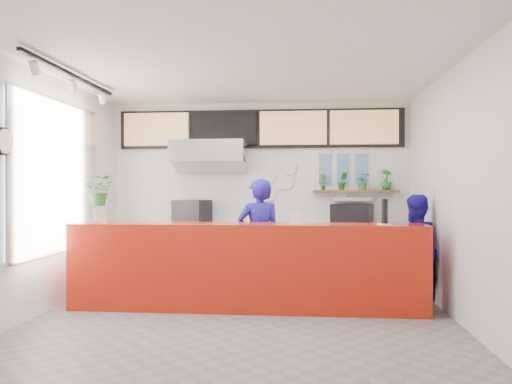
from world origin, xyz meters
The scene contains 46 objects.
floor centered at (0.00, 0.00, 0.00)m, with size 5.00×5.00×0.00m, color slate.
ceiling centered at (0.00, 0.00, 3.00)m, with size 5.00×5.00×0.00m, color silver.
wall_back centered at (0.00, 2.50, 1.50)m, with size 5.00×5.00×0.00m, color white.
wall_left centered at (-2.50, 0.00, 1.50)m, with size 5.00×5.00×0.00m, color white.
wall_right centered at (2.50, 0.00, 1.50)m, with size 5.00×5.00×0.00m, color white.
service_counter centered at (0.00, 0.40, 0.55)m, with size 4.50×0.60×1.10m, color #B21D0C.
cream_band centered at (0.00, 2.49, 2.60)m, with size 5.00×0.02×0.80m, color beige.
prep_bench centered at (-0.80, 2.20, 0.45)m, with size 1.80×0.60×0.90m, color #B2B5BA.
panini_oven centered at (-1.10, 2.20, 1.13)m, with size 0.50×0.50×0.45m, color black.
extraction_hood centered at (-0.80, 2.15, 2.15)m, with size 1.20×0.70×0.35m, color #B2B5BA.
hood_lip centered at (-0.80, 2.15, 1.95)m, with size 1.20×0.70×0.08m, color #B2B5BA.
right_bench centered at (1.50, 2.20, 0.45)m, with size 1.80×0.60×0.90m, color #B2B5BA.
espresso_machine centered at (1.52, 2.20, 1.10)m, with size 0.61×0.44×0.39m, color black.
espresso_tray centered at (1.52, 2.20, 1.38)m, with size 0.60×0.41×0.05m, color silver.
herb_shelf centered at (1.60, 2.40, 1.50)m, with size 1.40×0.18×0.04m, color brown.
menu_board_far_left centered at (-1.75, 2.38, 2.55)m, with size 1.10×0.10×0.55m, color tan.
menu_board_mid_left centered at (-0.59, 2.38, 2.55)m, with size 1.10×0.10×0.55m, color black.
menu_board_mid_right centered at (0.57, 2.38, 2.55)m, with size 1.10×0.10×0.55m, color tan.
menu_board_far_right centered at (1.73, 2.38, 2.55)m, with size 1.10×0.10×0.55m, color tan.
soffit centered at (0.00, 2.46, 2.55)m, with size 4.80×0.04×0.65m, color black.
window_pane centered at (-2.47, 0.30, 1.70)m, with size 0.04×2.20×1.90m, color silver.
window_frame centered at (-2.45, 0.30, 1.70)m, with size 0.03×2.30×2.00m, color #B2B5BA.
wall_clock_rim centered at (-2.46, -0.90, 2.05)m, with size 0.30×0.30×0.05m, color black.
wall_clock_face centered at (-2.43, -0.90, 2.05)m, with size 0.26×0.26×0.02m, color white.
track_rail centered at (-2.10, 0.00, 2.94)m, with size 0.05×2.40×0.04m, color black.
dec_plate_a centered at (0.15, 2.47, 1.75)m, with size 0.24×0.24×0.03m, color silver.
dec_plate_b centered at (0.45, 2.47, 1.65)m, with size 0.24×0.24×0.03m, color silver.
dec_plate_c centered at (0.15, 2.47, 1.45)m, with size 0.24×0.24×0.03m, color silver.
dec_plate_d centered at (0.50, 2.47, 1.90)m, with size 0.24×0.24×0.03m, color silver.
photo_frame_a centered at (1.10, 2.48, 2.00)m, with size 0.20×0.02×0.25m, color #598CBF.
photo_frame_b centered at (1.40, 2.48, 2.00)m, with size 0.20×0.02×0.25m, color #598CBF.
photo_frame_c centered at (1.70, 2.48, 2.00)m, with size 0.20×0.02×0.25m, color #598CBF.
photo_frame_d centered at (1.10, 2.48, 1.75)m, with size 0.20×0.02×0.25m, color #598CBF.
photo_frame_e centered at (1.40, 2.48, 1.75)m, with size 0.20×0.02×0.25m, color #598CBF.
photo_frame_f centered at (1.70, 2.48, 1.75)m, with size 0.20×0.02×0.25m, color #598CBF.
staff_center centered at (0.12, 0.99, 0.84)m, with size 0.62×0.40×1.68m, color #1E1698.
staff_right centered at (2.24, 0.99, 0.73)m, with size 0.71×0.55×1.47m, color #1E1698.
herb_a centered at (1.06, 2.40, 1.66)m, with size 0.15×0.10×0.28m, color #276E26.
herb_b centered at (1.38, 2.40, 1.67)m, with size 0.16×0.13×0.30m, color #276E26.
herb_c centered at (1.72, 2.40, 1.65)m, with size 0.24×0.21×0.27m, color #276E26.
herb_d centered at (2.09, 2.40, 1.69)m, with size 0.19×0.17×0.34m, color #276E26.
glass_vase centered at (-1.93, 0.39, 1.20)m, with size 0.16×0.16×0.19m, color white.
basil_vase centered at (-1.93, 0.39, 1.52)m, with size 0.36×0.31×0.40m, color #276E26.
napkin_holder centered at (0.62, 0.35, 1.16)m, with size 0.14×0.09×0.12m, color white.
white_plate centered at (1.73, 0.33, 1.11)m, with size 0.18×0.18×0.01m, color white.
pepper_mill centered at (1.73, 0.33, 1.27)m, with size 0.08×0.08×0.30m, color black.
Camera 1 is at (0.69, -5.93, 1.55)m, focal length 35.00 mm.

